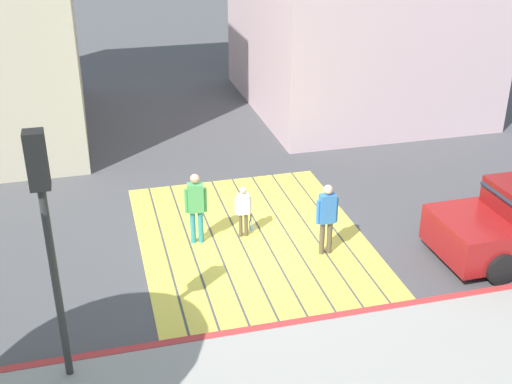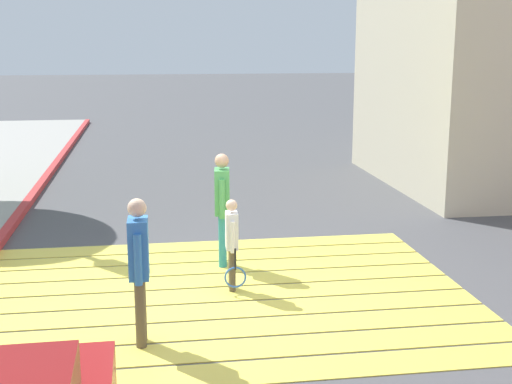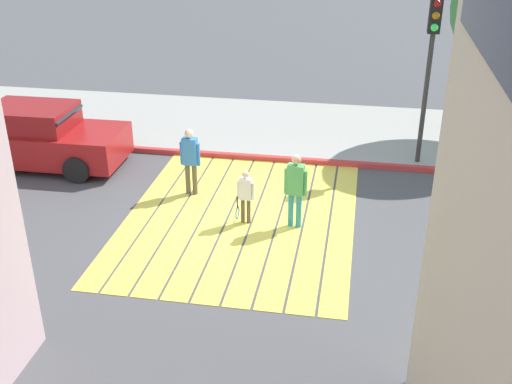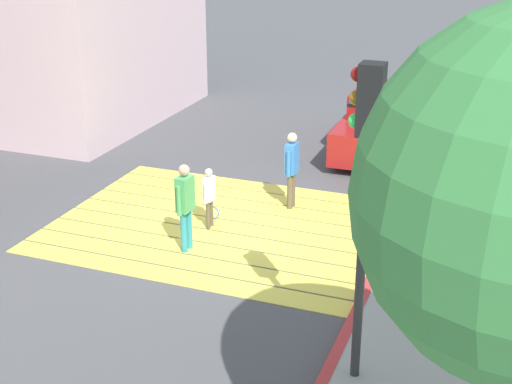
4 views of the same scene
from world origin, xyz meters
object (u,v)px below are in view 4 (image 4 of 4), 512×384
(traffic_light_corner, at_px, (365,165))
(pedestrian_adult_trailing, at_px, (185,201))
(pedestrian_child_with_racket, at_px, (209,195))
(car_parked_near_curb, at_px, (384,123))
(pedestrian_adult_lead, at_px, (292,165))

(traffic_light_corner, distance_m, pedestrian_adult_trailing, 5.09)
(pedestrian_adult_trailing, bearing_deg, pedestrian_child_with_racket, -89.26)
(pedestrian_adult_trailing, bearing_deg, traffic_light_corner, 143.82)
(pedestrian_adult_trailing, bearing_deg, car_parked_near_curb, -107.61)
(traffic_light_corner, height_order, pedestrian_child_with_racket, traffic_light_corner)
(pedestrian_child_with_racket, bearing_deg, car_parked_near_curb, -110.69)
(pedestrian_adult_lead, xyz_separation_m, pedestrian_child_with_racket, (1.16, 1.50, -0.26))
(pedestrian_adult_lead, distance_m, pedestrian_child_with_racket, 1.91)
(car_parked_near_curb, bearing_deg, traffic_light_corner, 99.35)
(traffic_light_corner, bearing_deg, car_parked_near_curb, -80.65)
(pedestrian_adult_lead, relative_size, pedestrian_child_with_racket, 1.32)
(traffic_light_corner, relative_size, pedestrian_adult_lead, 2.63)
(pedestrian_adult_lead, bearing_deg, pedestrian_adult_trailing, 65.83)
(traffic_light_corner, bearing_deg, pedestrian_child_with_racket, -45.26)
(car_parked_near_curb, distance_m, pedestrian_adult_trailing, 7.19)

